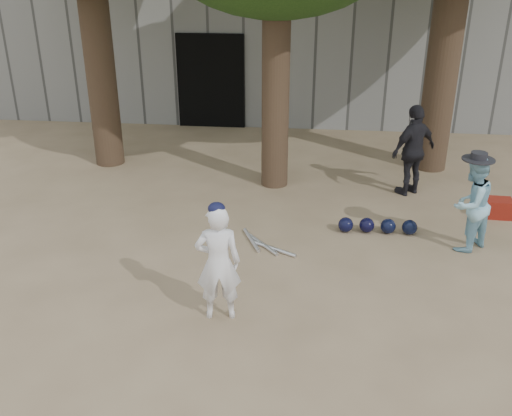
# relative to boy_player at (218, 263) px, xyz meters

# --- Properties ---
(ground) EXTENTS (70.00, 70.00, 0.00)m
(ground) POSITION_rel_boy_player_xyz_m (-0.28, 0.03, -0.71)
(ground) COLOR #937C5E
(ground) RESTS_ON ground
(boy_player) EXTENTS (0.57, 0.42, 1.42)m
(boy_player) POSITION_rel_boy_player_xyz_m (0.00, 0.00, 0.00)
(boy_player) COLOR white
(boy_player) RESTS_ON ground
(spectator_blue) EXTENTS (0.85, 0.84, 1.39)m
(spectator_blue) POSITION_rel_boy_player_xyz_m (3.25, 2.03, -0.02)
(spectator_blue) COLOR #8DC4DA
(spectator_blue) RESTS_ON ground
(spectator_dark) EXTENTS (0.98, 0.88, 1.60)m
(spectator_dark) POSITION_rel_boy_player_xyz_m (2.73, 4.04, 0.09)
(spectator_dark) COLOR black
(spectator_dark) RESTS_ON ground
(red_bag) EXTENTS (0.44, 0.34, 0.30)m
(red_bag) POSITION_rel_boy_player_xyz_m (4.02, 3.20, -0.56)
(red_bag) COLOR maroon
(red_bag) RESTS_ON ground
(back_building) EXTENTS (16.00, 5.24, 3.00)m
(back_building) POSITION_rel_boy_player_xyz_m (-0.28, 10.36, 0.79)
(back_building) COLOR gray
(back_building) RESTS_ON ground
(helmet_row) EXTENTS (1.19, 0.25, 0.23)m
(helmet_row) POSITION_rel_boy_player_xyz_m (2.04, 2.40, -0.60)
(helmet_row) COLOR black
(helmet_row) RESTS_ON ground
(bat_pile) EXTENTS (0.85, 0.78, 0.06)m
(bat_pile) POSITION_rel_boy_player_xyz_m (0.34, 1.78, -0.68)
(bat_pile) COLOR silver
(bat_pile) RESTS_ON ground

